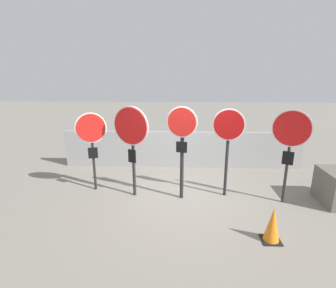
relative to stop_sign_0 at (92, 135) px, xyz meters
name	(u,v)px	position (x,y,z in m)	size (l,w,h in m)	color
ground_plane	(183,196)	(2.29, -0.26, -1.48)	(40.00, 40.00, 0.00)	gray
fence_back	(182,150)	(2.29, 1.80, -0.89)	(7.55, 0.12, 1.17)	gray
stop_sign_0	(92,135)	(0.00, 0.00, 0.00)	(0.74, 0.25, 2.05)	black
stop_sign_1	(131,134)	(1.05, -0.29, 0.12)	(0.87, 0.40, 2.26)	black
stop_sign_2	(182,138)	(2.24, -0.39, 0.06)	(0.70, 0.22, 2.27)	black
stop_sign_3	(228,135)	(3.32, -0.21, 0.10)	(0.74, 0.21, 2.20)	black
stop_sign_4	(291,137)	(4.64, -0.52, 0.14)	(0.77, 0.38, 2.23)	black
traffic_cone_0	(273,225)	(3.88, -1.98, -1.14)	(0.35, 0.35, 0.68)	black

